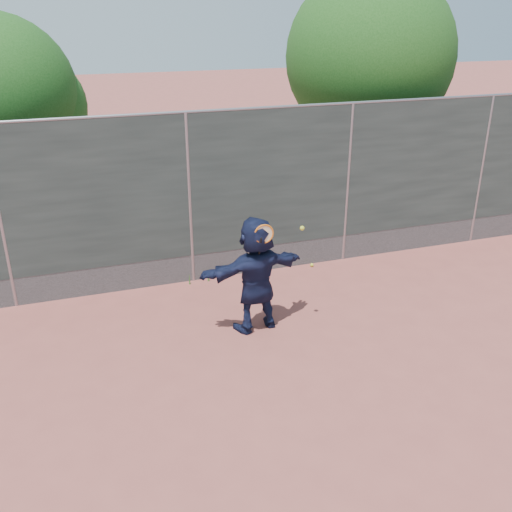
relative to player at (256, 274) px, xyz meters
name	(u,v)px	position (x,y,z in m)	size (l,w,h in m)	color
ground	(255,394)	(-0.55, -1.57, -0.90)	(80.00, 80.00, 0.00)	#9E4C42
player	(256,274)	(0.00, 0.00, 0.00)	(1.67, 0.53, 1.80)	#141A38
ball_ground	(312,265)	(1.73, 1.78, -0.86)	(0.07, 0.07, 0.07)	#CBD22E
fence	(189,197)	(-0.55, 1.93, 0.68)	(20.00, 0.06, 3.03)	#38423D
swing_action	(268,235)	(0.11, -0.20, 0.70)	(0.76, 0.13, 0.51)	orange
tree_right	(376,61)	(4.14, 4.18, 2.59)	(3.78, 3.60, 5.39)	#382314
tree_left	(7,98)	(-3.40, 4.98, 2.04)	(3.15, 3.00, 4.53)	#382314
weed_clump	(211,274)	(-0.25, 1.81, -0.76)	(0.68, 0.07, 0.30)	#387226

